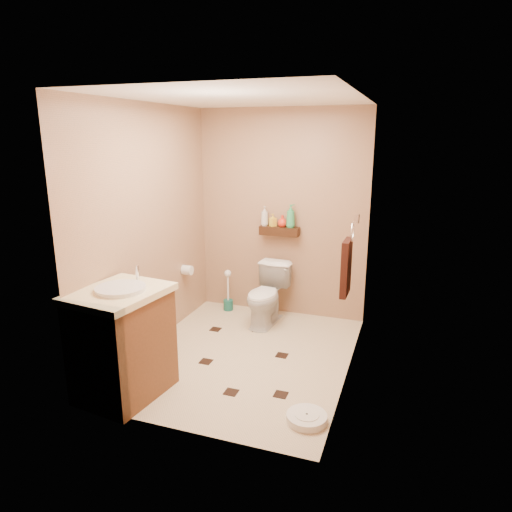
% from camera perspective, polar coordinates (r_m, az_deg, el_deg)
% --- Properties ---
extents(ground, '(2.50, 2.50, 0.00)m').
position_cam_1_polar(ground, '(4.58, -1.46, -12.33)').
color(ground, beige).
rests_on(ground, ground).
extents(wall_back, '(2.00, 0.04, 2.40)m').
position_cam_1_polar(wall_back, '(5.34, 3.21, 5.21)').
color(wall_back, '#A0785B').
rests_on(wall_back, ground).
extents(wall_front, '(2.00, 0.04, 2.40)m').
position_cam_1_polar(wall_front, '(3.07, -9.87, -2.27)').
color(wall_front, '#A0785B').
rests_on(wall_front, ground).
extents(wall_left, '(0.04, 2.50, 2.40)m').
position_cam_1_polar(wall_left, '(4.62, -13.28, 3.30)').
color(wall_left, '#A0785B').
rests_on(wall_left, ground).
extents(wall_right, '(0.04, 2.50, 2.40)m').
position_cam_1_polar(wall_right, '(3.94, 12.17, 1.40)').
color(wall_right, '#A0785B').
rests_on(wall_right, ground).
extents(ceiling, '(2.00, 2.50, 0.02)m').
position_cam_1_polar(ceiling, '(4.09, -1.70, 19.16)').
color(ceiling, white).
rests_on(ceiling, wall_back).
extents(wall_shelf, '(0.46, 0.14, 0.10)m').
position_cam_1_polar(wall_shelf, '(5.30, 2.94, 3.15)').
color(wall_shelf, '#3A2110').
rests_on(wall_shelf, wall_back).
extents(floor_accents, '(1.17, 1.38, 0.01)m').
position_cam_1_polar(floor_accents, '(4.54, -1.42, -12.56)').
color(floor_accents, black).
rests_on(floor_accents, ground).
extents(toilet, '(0.43, 0.70, 0.68)m').
position_cam_1_polar(toilet, '(5.18, 1.33, -4.91)').
color(toilet, white).
rests_on(toilet, ground).
extents(vanity, '(0.70, 0.82, 1.05)m').
position_cam_1_polar(vanity, '(3.93, -16.34, -10.21)').
color(vanity, brown).
rests_on(vanity, ground).
extents(bathroom_scale, '(0.36, 0.36, 0.06)m').
position_cam_1_polar(bathroom_scale, '(3.67, 6.35, -19.46)').
color(bathroom_scale, white).
rests_on(bathroom_scale, ground).
extents(toilet_brush, '(0.12, 0.12, 0.51)m').
position_cam_1_polar(toilet_brush, '(5.63, -3.50, -5.01)').
color(toilet_brush, '#175E53').
rests_on(toilet_brush, ground).
extents(towel_ring, '(0.12, 0.30, 0.76)m').
position_cam_1_polar(towel_ring, '(4.25, 11.27, -1.10)').
color(towel_ring, silver).
rests_on(towel_ring, wall_right).
extents(toilet_paper, '(0.12, 0.11, 0.12)m').
position_cam_1_polar(toilet_paper, '(5.27, -8.59, -1.75)').
color(toilet_paper, white).
rests_on(toilet_paper, wall_left).
extents(bottle_a, '(0.12, 0.12, 0.23)m').
position_cam_1_polar(bottle_a, '(5.32, 1.08, 5.02)').
color(bottle_a, beige).
rests_on(bottle_a, wall_shelf).
extents(bottle_b, '(0.09, 0.09, 0.15)m').
position_cam_1_polar(bottle_b, '(5.29, 2.13, 4.52)').
color(bottle_b, gold).
rests_on(bottle_b, wall_shelf).
extents(bottle_c, '(0.15, 0.15, 0.14)m').
position_cam_1_polar(bottle_c, '(5.26, 3.33, 4.40)').
color(bottle_c, red).
rests_on(bottle_c, wall_shelf).
extents(bottle_d, '(0.14, 0.14, 0.27)m').
position_cam_1_polar(bottle_d, '(5.23, 4.35, 5.01)').
color(bottle_d, '#33995E').
rests_on(bottle_d, wall_shelf).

